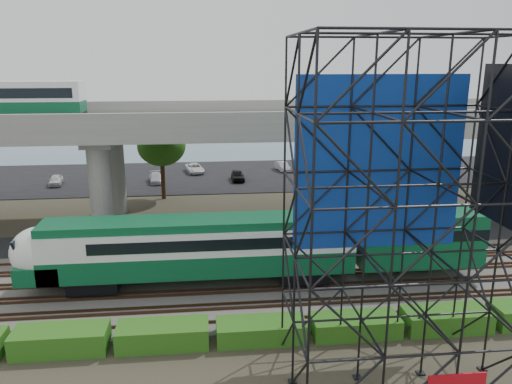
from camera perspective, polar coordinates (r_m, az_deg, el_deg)
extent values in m
plane|color=#474233|center=(30.64, -2.27, -12.43)|extent=(140.00, 140.00, 0.00)
cube|color=slate|center=(32.38, -2.51, -10.66)|extent=(90.00, 12.00, 0.20)
cube|color=black|center=(40.24, -3.28, -5.56)|extent=(90.00, 5.00, 0.08)
cube|color=black|center=(62.80, -4.36, 1.88)|extent=(90.00, 18.00, 0.08)
cube|color=#486677|center=(84.39, -4.84, 5.17)|extent=(140.00, 40.00, 0.03)
cube|color=#472D1E|center=(28.11, -1.89, -14.44)|extent=(90.00, 0.08, 0.16)
cube|color=#472D1E|center=(29.38, -2.10, -13.08)|extent=(90.00, 0.08, 0.16)
cube|color=#472D1E|center=(29.87, -2.18, -12.58)|extent=(90.00, 0.08, 0.16)
cube|color=#472D1E|center=(31.16, -2.37, -11.37)|extent=(90.00, 0.08, 0.16)
cube|color=#472D1E|center=(31.66, -2.43, -10.92)|extent=(90.00, 0.08, 0.16)
cube|color=#472D1E|center=(32.96, -2.60, -9.84)|extent=(90.00, 0.08, 0.16)
cube|color=#472D1E|center=(33.47, -2.66, -9.45)|extent=(90.00, 0.08, 0.16)
cube|color=#472D1E|center=(34.79, -2.80, -8.48)|extent=(90.00, 0.08, 0.16)
cube|color=#472D1E|center=(35.30, -2.86, -8.12)|extent=(90.00, 0.08, 0.16)
cube|color=#472D1E|center=(36.63, -2.99, -7.25)|extent=(90.00, 0.08, 0.16)
cube|color=black|center=(32.78, -17.91, -9.72)|extent=(3.00, 2.20, 0.90)
cube|color=black|center=(32.62, 5.33, -9.15)|extent=(3.00, 2.20, 0.90)
cube|color=#0B4E2C|center=(31.59, -6.37, -7.73)|extent=(19.00, 3.00, 1.40)
cube|color=silver|center=(31.07, -6.44, -5.26)|extent=(19.00, 3.00, 1.50)
cube|color=#0B4E2C|center=(30.74, -6.50, -3.50)|extent=(19.00, 2.60, 0.50)
cube|color=black|center=(31.05, -4.59, -5.12)|extent=(15.00, 3.06, 0.70)
ellipsoid|color=silver|center=(32.78, -23.36, -6.36)|extent=(3.60, 3.00, 3.20)
cube|color=#0B4E2C|center=(33.15, -23.17, -8.06)|extent=(2.60, 3.00, 1.10)
cube|color=black|center=(32.97, -25.28, -5.53)|extent=(0.48, 2.00, 1.09)
cube|color=#0B4E2C|center=(34.05, 17.94, -4.89)|extent=(8.00, 3.00, 3.40)
cube|color=#9E9B93|center=(43.57, -3.81, 7.62)|extent=(80.00, 12.00, 1.20)
cube|color=#9E9B93|center=(37.73, -3.48, 8.27)|extent=(80.00, 0.50, 1.10)
cube|color=#9E9B93|center=(49.17, -4.11, 9.77)|extent=(80.00, 0.50, 1.10)
cylinder|color=#9E9B93|center=(41.78, -17.33, 0.23)|extent=(1.80, 1.80, 8.00)
cylinder|color=#9E9B93|center=(48.48, -15.79, 2.30)|extent=(1.80, 1.80, 8.00)
cube|color=#9E9B93|center=(44.44, -16.85, 5.99)|extent=(2.40, 9.00, 0.60)
cylinder|color=#9E9B93|center=(42.58, 10.07, 0.95)|extent=(1.80, 1.80, 8.00)
cylinder|color=#9E9B93|center=(49.17, 7.85, 2.89)|extent=(1.80, 1.80, 8.00)
cube|color=#9E9B93|center=(45.20, 9.06, 6.57)|extent=(2.40, 9.00, 0.60)
cylinder|color=#9E9B93|center=(56.24, 25.98, 3.02)|extent=(1.80, 1.80, 8.00)
cube|color=black|center=(46.24, -26.35, 7.73)|extent=(12.00, 2.50, 0.70)
cube|color=#0B4E2C|center=(46.17, -26.46, 8.71)|extent=(12.00, 2.50, 0.90)
cube|color=silver|center=(46.10, -26.62, 10.07)|extent=(12.00, 2.50, 1.30)
cube|color=black|center=(46.10, -26.63, 10.13)|extent=(11.00, 2.56, 0.80)
cube|color=silver|center=(46.06, -26.74, 11.06)|extent=(12.00, 2.40, 0.30)
cube|color=navy|center=(24.17, 13.88, 3.13)|extent=(8.10, 0.08, 8.25)
cube|color=black|center=(23.30, 27.24, 4.50)|extent=(0.06, 5.40, 6.75)
cube|color=black|center=(25.11, 14.97, -19.56)|extent=(9.36, 6.36, 0.08)
cube|color=#255714|center=(27.52, -21.41, -15.48)|extent=(4.60, 1.80, 1.20)
cube|color=#255714|center=(26.64, -10.58, -15.75)|extent=(4.60, 1.80, 1.15)
cube|color=#255714|center=(26.71, 0.58, -15.54)|extent=(4.60, 1.80, 1.03)
cube|color=#255714|center=(27.67, 11.28, -14.72)|extent=(4.60, 1.80, 1.01)
cube|color=#255714|center=(29.43, 20.89, -13.45)|extent=(4.60, 1.80, 1.12)
cylinder|color=#382314|center=(44.24, 14.96, -0.95)|extent=(0.44, 0.44, 4.80)
ellipsoid|color=#255714|center=(43.51, 15.24, 3.11)|extent=(4.94, 4.94, 4.18)
cylinder|color=#382314|center=(52.68, -10.59, 1.79)|extent=(0.44, 0.44, 4.80)
ellipsoid|color=#255714|center=(52.07, -10.76, 5.22)|extent=(4.94, 4.94, 4.18)
imported|color=black|center=(41.03, -12.36, -4.37)|extent=(5.44, 3.15, 1.43)
imported|color=silver|center=(62.12, -21.90, 1.28)|extent=(1.80, 3.51, 1.14)
imported|color=#ADAEB5|center=(65.88, -17.25, 2.41)|extent=(1.94, 3.69, 1.16)
imported|color=silver|center=(59.99, -11.34, 1.59)|extent=(2.19, 4.00, 1.10)
imported|color=white|center=(64.61, -7.04, 2.73)|extent=(2.75, 4.43, 1.14)
imported|color=black|center=(59.83, -2.10, 1.91)|extent=(1.53, 3.68, 1.25)
imported|color=#ACAEB4|center=(65.40, 3.04, 2.96)|extent=(1.75, 3.60, 1.13)
imported|color=white|center=(61.11, 6.36, 2.05)|extent=(1.60, 3.90, 1.13)
imported|color=#B1B6BA|center=(66.81, 8.89, 3.07)|extent=(2.35, 4.40, 1.18)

